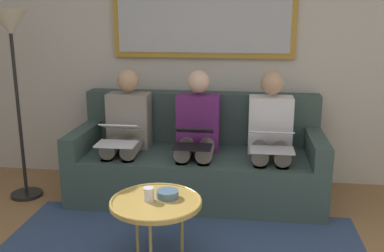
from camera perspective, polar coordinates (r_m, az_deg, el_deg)
The scene contains 13 objects.
wall_rear at distance 4.30m, azimuth 1.57°, elevation 10.11°, with size 6.00×0.12×2.60m, color beige.
couch at distance 4.02m, azimuth 0.77°, elevation -4.60°, with size 2.20×0.90×0.90m.
framed_mirror at distance 4.19m, azimuth 1.46°, elevation 13.43°, with size 1.71×0.05×0.67m.
coffee_table at distance 2.88m, azimuth -4.72°, elevation -9.95°, with size 0.60×0.60×0.46m.
cup at distance 2.86m, azimuth -5.66°, elevation -8.82°, with size 0.07×0.07×0.09m, color silver.
bowl at distance 2.90m, azimuth -3.20°, elevation -8.85°, with size 0.14×0.14×0.05m, color slate.
person_left at distance 3.85m, azimuth 10.17°, elevation -1.06°, with size 0.38×0.58×1.14m.
laptop_silver at distance 3.61m, azimuth 10.34°, elevation -1.82°, with size 0.35×0.34×0.15m.
person_middle at distance 3.87m, azimuth 0.66°, elevation -0.75°, with size 0.38×0.58×1.14m.
laptop_black at distance 3.64m, azimuth 0.22°, elevation -1.52°, with size 0.31×0.34×0.15m.
person_right at distance 3.99m, azimuth -8.50°, elevation -0.44°, with size 0.38×0.58×1.14m.
laptop_white at distance 3.77m, azimuth -9.46°, elevation -1.05°, with size 0.33×0.37×0.16m.
standing_lamp at distance 4.04m, azimuth -22.40°, elevation 9.80°, with size 0.32×0.32×1.66m.
Camera 1 is at (-0.44, 1.66, 1.62)m, focal length 40.98 mm.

